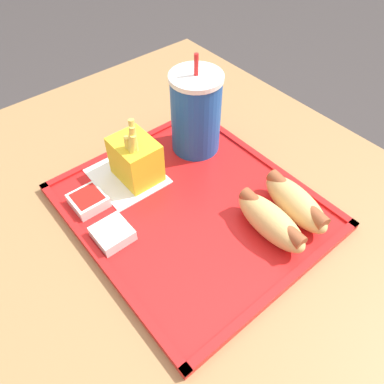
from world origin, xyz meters
name	(u,v)px	position (x,y,z in m)	size (l,w,h in m)	color
ground_plane	(193,381)	(0.00, 0.00, 0.00)	(8.00, 8.00, 0.00)	#383333
dining_table	(193,333)	(0.00, 0.00, 0.35)	(1.02, 0.80, 0.70)	olive
food_tray	(192,207)	(-0.05, 0.04, 0.71)	(0.38, 0.34, 0.01)	red
paper_napkin	(127,175)	(-0.17, -0.01, 0.71)	(0.12, 0.11, 0.00)	white
soda_cup	(196,113)	(-0.15, 0.13, 0.79)	(0.09, 0.09, 0.18)	#194CA5
hot_dog_far	(295,202)	(0.06, 0.14, 0.74)	(0.13, 0.06, 0.05)	tan
hot_dog_near	(271,221)	(0.06, 0.09, 0.74)	(0.13, 0.05, 0.05)	tan
fries_carton	(136,159)	(-0.15, 0.01, 0.75)	(0.08, 0.06, 0.13)	gold
sauce_cup_mayo	(112,233)	(-0.07, -0.09, 0.72)	(0.05, 0.05, 0.02)	silver
sauce_cup_ketchup	(88,200)	(-0.15, -0.09, 0.72)	(0.05, 0.05, 0.02)	silver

